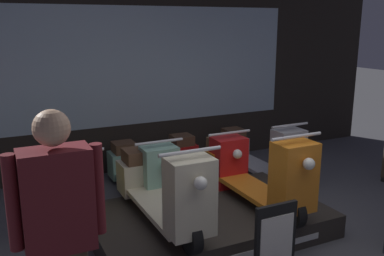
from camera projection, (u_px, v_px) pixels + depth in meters
name	position (u px, v px, depth m)	size (l,w,h in m)	color
shop_wall_back	(145.00, 62.00, 6.27)	(8.44, 0.09, 3.20)	#28231E
display_platform	(208.00, 221.00, 4.52)	(2.41, 1.48, 0.25)	#2D2823
scooter_display_left	(162.00, 189.00, 4.13)	(0.55, 1.78, 0.92)	black
scooter_display_right	(256.00, 173.00, 4.59)	(0.55, 1.78, 0.92)	black
scooter_backrow_0	(69.00, 184.00, 4.95)	(0.55, 1.78, 0.92)	black
scooter_backrow_1	(142.00, 172.00, 5.33)	(0.55, 1.78, 0.92)	black
scooter_backrow_2	(205.00, 162.00, 5.70)	(0.55, 1.78, 0.92)	black
scooter_backrow_3	(260.00, 154.00, 6.08)	(0.55, 1.78, 0.92)	black
person_left_browsing	(59.00, 221.00, 2.60)	(0.57, 0.23, 1.68)	#473828
price_sign_board	(275.00, 247.00, 3.48)	(0.39, 0.04, 0.76)	black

